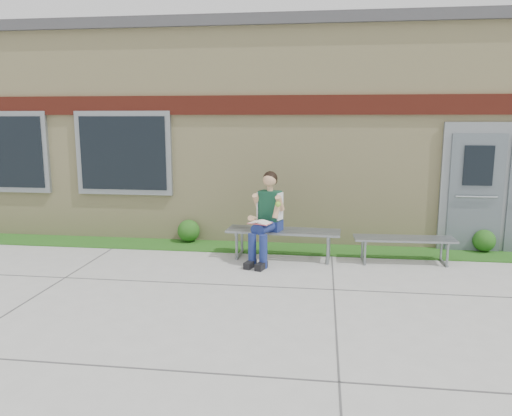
# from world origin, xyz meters

# --- Properties ---
(ground) EXTENTS (80.00, 80.00, 0.00)m
(ground) POSITION_xyz_m (0.00, 0.00, 0.00)
(ground) COLOR #9E9E99
(ground) RESTS_ON ground
(grass_strip) EXTENTS (16.00, 0.80, 0.02)m
(grass_strip) POSITION_xyz_m (0.00, 2.60, 0.01)
(grass_strip) COLOR #1C5516
(grass_strip) RESTS_ON ground
(school_building) EXTENTS (16.20, 6.22, 4.20)m
(school_building) POSITION_xyz_m (-0.00, 5.99, 2.10)
(school_building) COLOR beige
(school_building) RESTS_ON ground
(bench_left) EXTENTS (1.94, 0.64, 0.50)m
(bench_left) POSITION_xyz_m (0.17, 2.00, 0.38)
(bench_left) COLOR gray
(bench_left) RESTS_ON ground
(bench_right) EXTENTS (1.65, 0.52, 0.42)m
(bench_right) POSITION_xyz_m (2.17, 2.00, 0.33)
(bench_right) COLOR gray
(bench_right) RESTS_ON ground
(girl) EXTENTS (0.61, 0.96, 1.50)m
(girl) POSITION_xyz_m (-0.10, 1.78, 0.78)
(girl) COLOR navy
(girl) RESTS_ON ground
(shrub_mid) EXTENTS (0.42, 0.42, 0.42)m
(shrub_mid) POSITION_xyz_m (-1.72, 2.85, 0.23)
(shrub_mid) COLOR #1C5516
(shrub_mid) RESTS_ON grass_strip
(shrub_east) EXTENTS (0.39, 0.39, 0.39)m
(shrub_east) POSITION_xyz_m (3.69, 2.85, 0.22)
(shrub_east) COLOR #1C5516
(shrub_east) RESTS_ON grass_strip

